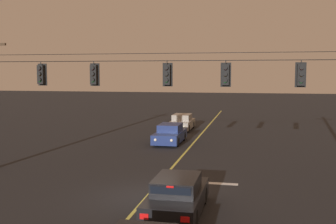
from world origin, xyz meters
TOP-DOWN VIEW (x-y plane):
  - ground_plane at (0.00, 0.00)m, footprint 180.00×180.00m
  - lane_centre_stripe at (0.00, 9.42)m, footprint 0.14×60.00m
  - stop_bar_paint at (1.90, 2.82)m, footprint 3.40×0.36m
  - signal_span_assembly at (-0.00, 3.42)m, footprint 20.27×0.32m
  - traffic_light_leftmost at (-6.38, 3.40)m, footprint 0.48×0.41m
  - traffic_light_left_inner at (-3.53, 3.40)m, footprint 0.48×0.41m
  - traffic_light_centre at (0.16, 3.40)m, footprint 0.48×0.41m
  - traffic_light_right_inner at (2.93, 3.40)m, footprint 0.48×0.41m
  - traffic_light_rightmost at (6.26, 3.40)m, footprint 0.48×0.41m
  - car_waiting_near_lane at (1.59, -1.58)m, footprint 1.80×4.33m
  - car_oncoming_lead at (-1.67, 13.03)m, footprint 1.80×4.42m
  - car_oncoming_trailing at (-2.03, 20.12)m, footprint 1.80×4.42m

SIDE VIEW (x-z plane):
  - ground_plane at x=0.00m, z-range 0.00..0.00m
  - lane_centre_stripe at x=0.00m, z-range 0.00..0.01m
  - stop_bar_paint at x=1.90m, z-range 0.00..0.01m
  - car_oncoming_lead at x=-1.67m, z-range -0.05..1.34m
  - car_oncoming_trailing at x=-2.03m, z-range -0.05..1.34m
  - car_waiting_near_lane at x=1.59m, z-range -0.05..1.34m
  - signal_span_assembly at x=0.00m, z-range 0.15..7.19m
  - traffic_light_leftmost at x=-6.38m, z-range 4.38..5.60m
  - traffic_light_left_inner at x=-3.53m, z-range 4.38..5.60m
  - traffic_light_centre at x=0.16m, z-range 4.38..5.60m
  - traffic_light_right_inner at x=2.93m, z-range 4.38..5.60m
  - traffic_light_rightmost at x=6.26m, z-range 4.38..5.60m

